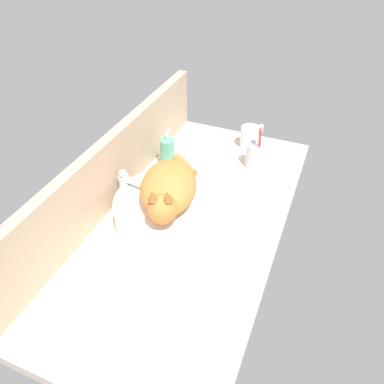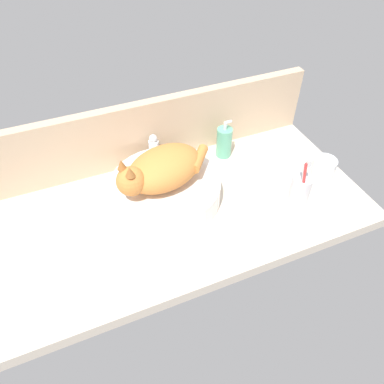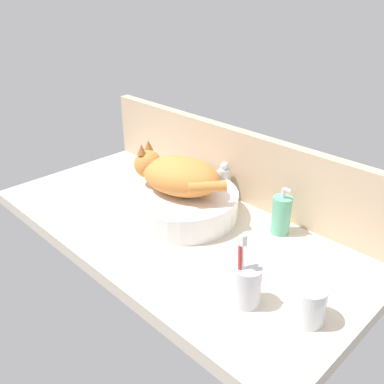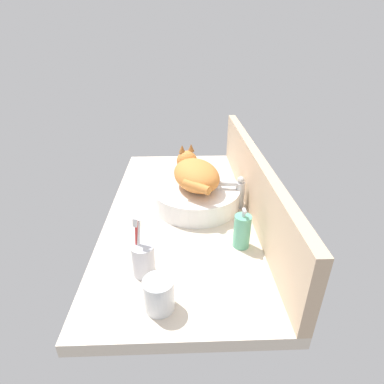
{
  "view_description": "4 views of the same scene",
  "coord_description": "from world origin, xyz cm",
  "px_view_note": "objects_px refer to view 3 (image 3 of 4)",
  "views": [
    {
      "loc": [
        -82.39,
        -34.9,
        84.1
      ],
      "look_at": [
        -0.7,
        -1.35,
        11.92
      ],
      "focal_mm": 35.0,
      "sensor_mm": 36.0,
      "label": 1
    },
    {
      "loc": [
        -28.46,
        -77.55,
        88.32
      ],
      "look_at": [
        2.58,
        -3.42,
        9.23
      ],
      "focal_mm": 35.0,
      "sensor_mm": 36.0,
      "label": 2
    },
    {
      "loc": [
        82.31,
        -74.52,
        68.13
      ],
      "look_at": [
        3.05,
        4.23,
        10.76
      ],
      "focal_mm": 40.0,
      "sensor_mm": 36.0,
      "label": 3
    },
    {
      "loc": [
        104.65,
        0.0,
        62.4
      ],
      "look_at": [
        1.18,
        3.62,
        8.2
      ],
      "focal_mm": 28.0,
      "sensor_mm": 36.0,
      "label": 4
    }
  ],
  "objects_px": {
    "faucet": "(221,180)",
    "toothbrush_cup": "(246,284)",
    "cat": "(177,174)",
    "sink_basin": "(182,204)",
    "water_glass": "(308,305)",
    "soap_dispenser": "(281,215)"
  },
  "relations": [
    {
      "from": "faucet",
      "to": "toothbrush_cup",
      "type": "xyz_separation_m",
      "value": [
        0.38,
        -0.34,
        -0.02
      ]
    },
    {
      "from": "cat",
      "to": "toothbrush_cup",
      "type": "distance_m",
      "value": 0.45
    },
    {
      "from": "sink_basin",
      "to": "water_glass",
      "type": "height_order",
      "value": "water_glass"
    },
    {
      "from": "toothbrush_cup",
      "to": "faucet",
      "type": "bearing_deg",
      "value": 138.21
    },
    {
      "from": "faucet",
      "to": "water_glass",
      "type": "bearing_deg",
      "value": -29.26
    },
    {
      "from": "cat",
      "to": "water_glass",
      "type": "relative_size",
      "value": 3.54
    },
    {
      "from": "soap_dispenser",
      "to": "toothbrush_cup",
      "type": "height_order",
      "value": "toothbrush_cup"
    },
    {
      "from": "cat",
      "to": "water_glass",
      "type": "xyz_separation_m",
      "value": [
        0.54,
        -0.11,
        -0.1
      ]
    },
    {
      "from": "sink_basin",
      "to": "water_glass",
      "type": "distance_m",
      "value": 0.54
    },
    {
      "from": "cat",
      "to": "faucet",
      "type": "xyz_separation_m",
      "value": [
        0.03,
        0.17,
        -0.07
      ]
    },
    {
      "from": "cat",
      "to": "toothbrush_cup",
      "type": "height_order",
      "value": "cat"
    },
    {
      "from": "faucet",
      "to": "sink_basin",
      "type": "bearing_deg",
      "value": -96.89
    },
    {
      "from": "cat",
      "to": "soap_dispenser",
      "type": "distance_m",
      "value": 0.33
    },
    {
      "from": "soap_dispenser",
      "to": "water_glass",
      "type": "height_order",
      "value": "soap_dispenser"
    },
    {
      "from": "faucet",
      "to": "toothbrush_cup",
      "type": "distance_m",
      "value": 0.5
    },
    {
      "from": "toothbrush_cup",
      "to": "soap_dispenser",
      "type": "bearing_deg",
      "value": 111.18
    },
    {
      "from": "sink_basin",
      "to": "soap_dispenser",
      "type": "height_order",
      "value": "soap_dispenser"
    },
    {
      "from": "sink_basin",
      "to": "toothbrush_cup",
      "type": "relative_size",
      "value": 1.88
    },
    {
      "from": "cat",
      "to": "toothbrush_cup",
      "type": "relative_size",
      "value": 1.7
    },
    {
      "from": "sink_basin",
      "to": "faucet",
      "type": "xyz_separation_m",
      "value": [
        0.02,
        0.16,
        0.03
      ]
    },
    {
      "from": "sink_basin",
      "to": "toothbrush_cup",
      "type": "distance_m",
      "value": 0.43
    },
    {
      "from": "cat",
      "to": "faucet",
      "type": "distance_m",
      "value": 0.18
    }
  ]
}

